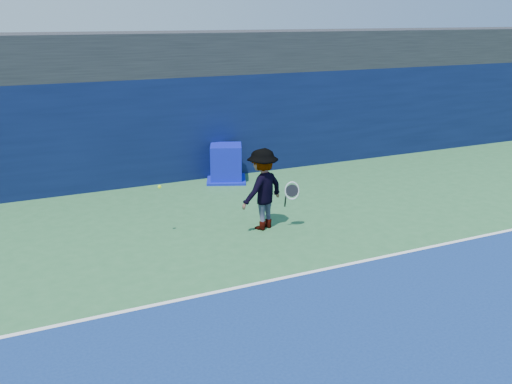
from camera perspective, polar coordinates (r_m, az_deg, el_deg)
ground at (r=8.50m, az=12.41°, el=-16.49°), size 80.00×80.00×0.00m
baseline at (r=10.68m, az=2.60°, el=-8.61°), size 24.00×0.10×0.01m
stadium_band at (r=17.61m, az=-10.50°, el=13.50°), size 36.00×3.00×1.20m
back_wall_assembly at (r=16.91m, az=-9.25°, el=6.23°), size 36.00×1.03×3.00m
equipment_cart at (r=16.73m, az=-3.01°, el=2.77°), size 1.47×1.47×1.08m
tennis_player at (r=12.81m, az=0.67°, el=0.29°), size 1.45×1.10×1.86m
tennis_ball at (r=12.47m, az=-9.62°, el=0.51°), size 0.08×0.08×0.08m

